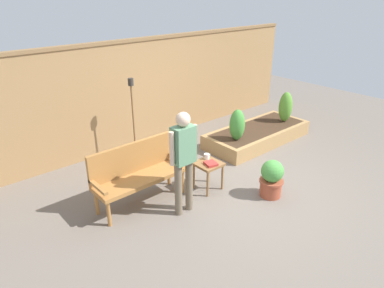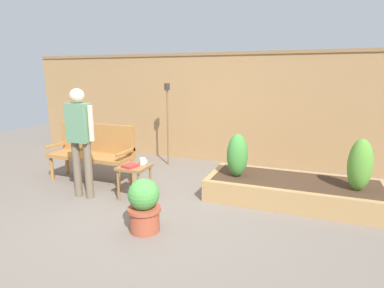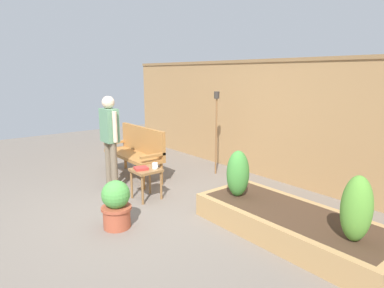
{
  "view_description": "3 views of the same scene",
  "coord_description": "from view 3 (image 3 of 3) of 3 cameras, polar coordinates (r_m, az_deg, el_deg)",
  "views": [
    {
      "loc": [
        -3.83,
        -3.36,
        3.09
      ],
      "look_at": [
        -0.22,
        0.82,
        0.58
      ],
      "focal_mm": 32.9,
      "sensor_mm": 36.0,
      "label": 1
    },
    {
      "loc": [
        1.95,
        -3.41,
        1.75
      ],
      "look_at": [
        0.23,
        1.03,
        0.68
      ],
      "focal_mm": 29.33,
      "sensor_mm": 36.0,
      "label": 2
    },
    {
      "loc": [
        3.89,
        -2.25,
        1.92
      ],
      "look_at": [
        -0.23,
        1.07,
        0.78
      ],
      "focal_mm": 31.09,
      "sensor_mm": 36.0,
      "label": 3
    }
  ],
  "objects": [
    {
      "name": "tiki_torch",
      "position": [
        6.26,
        4.2,
        4.53
      ],
      "size": [
        0.1,
        0.1,
        1.58
      ],
      "color": "brown",
      "rests_on": "ground_plane"
    },
    {
      "name": "ground_plane",
      "position": [
        4.89,
        -8.24,
        -11.12
      ],
      "size": [
        14.0,
        14.0,
        0.0
      ],
      "primitive_type": "plane",
      "color": "#70665B"
    },
    {
      "name": "person_by_bench",
      "position": [
        5.54,
        -13.91,
        1.52
      ],
      "size": [
        0.47,
        0.2,
        1.56
      ],
      "color": "#70604C",
      "rests_on": "ground_plane"
    },
    {
      "name": "garden_bench",
      "position": [
        6.23,
        -9.36,
        -0.78
      ],
      "size": [
        1.44,
        0.48,
        0.94
      ],
      "color": "#A87038",
      "rests_on": "ground_plane"
    },
    {
      "name": "cup_on_table",
      "position": [
        5.12,
        -6.36,
        -3.73
      ],
      "size": [
        0.12,
        0.09,
        0.09
      ],
      "color": "white",
      "rests_on": "side_table"
    },
    {
      "name": "fence_back",
      "position": [
        6.27,
        12.34,
        4.27
      ],
      "size": [
        8.4,
        0.14,
        2.16
      ],
      "color": "#A37A4C",
      "rests_on": "ground_plane"
    },
    {
      "name": "raised_planter_bed",
      "position": [
        4.25,
        16.84,
        -13.04
      ],
      "size": [
        2.4,
        1.0,
        0.3
      ],
      "color": "#AD8451",
      "rests_on": "ground_plane"
    },
    {
      "name": "potted_boxwood",
      "position": [
        4.32,
        -12.88,
        -10.01
      ],
      "size": [
        0.38,
        0.38,
        0.62
      ],
      "color": "#A84C33",
      "rests_on": "ground_plane"
    },
    {
      "name": "side_table",
      "position": [
        5.16,
        -7.9,
        -5.14
      ],
      "size": [
        0.4,
        0.4,
        0.48
      ],
      "color": "olive",
      "rests_on": "ground_plane"
    },
    {
      "name": "shrub_far_corner",
      "position": [
        3.63,
        26.39,
        -9.92
      ],
      "size": [
        0.29,
        0.29,
        0.67
      ],
      "color": "brown",
      "rests_on": "raised_planter_bed"
    },
    {
      "name": "book_on_table",
      "position": [
        5.11,
        -8.73,
        -4.15
      ],
      "size": [
        0.22,
        0.23,
        0.04
      ],
      "primitive_type": "cube",
      "rotation": [
        0.0,
        0.0,
        -0.25
      ],
      "color": "#B2332D",
      "rests_on": "side_table"
    },
    {
      "name": "shrub_near_bench",
      "position": [
        4.46,
        7.87,
        -5.05
      ],
      "size": [
        0.3,
        0.3,
        0.62
      ],
      "color": "brown",
      "rests_on": "raised_planter_bed"
    }
  ]
}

